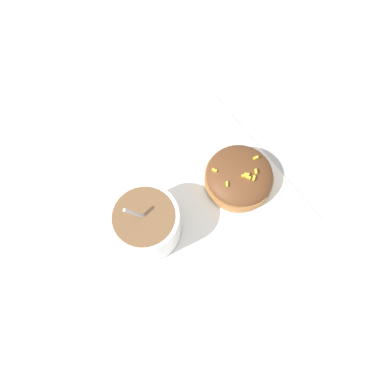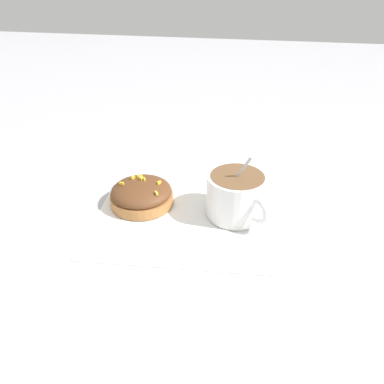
% 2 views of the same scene
% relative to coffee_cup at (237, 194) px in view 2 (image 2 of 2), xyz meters
% --- Properties ---
extents(ground_plane, '(3.00, 3.00, 0.00)m').
position_rel_coffee_cup_xyz_m(ground_plane, '(0.08, 0.00, -0.04)').
color(ground_plane, '#B2B2B7').
extents(paper_napkin, '(0.29, 0.28, 0.00)m').
position_rel_coffee_cup_xyz_m(paper_napkin, '(0.08, 0.00, -0.04)').
color(paper_napkin, white).
rests_on(paper_napkin, ground_plane).
extents(coffee_cup, '(0.10, 0.10, 0.10)m').
position_rel_coffee_cup_xyz_m(coffee_cup, '(0.00, 0.00, 0.00)').
color(coffee_cup, white).
rests_on(coffee_cup, paper_napkin).
extents(frosted_pastry, '(0.10, 0.10, 0.04)m').
position_rel_coffee_cup_xyz_m(frosted_pastry, '(0.15, -0.00, -0.02)').
color(frosted_pastry, '#B2753D').
rests_on(frosted_pastry, paper_napkin).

